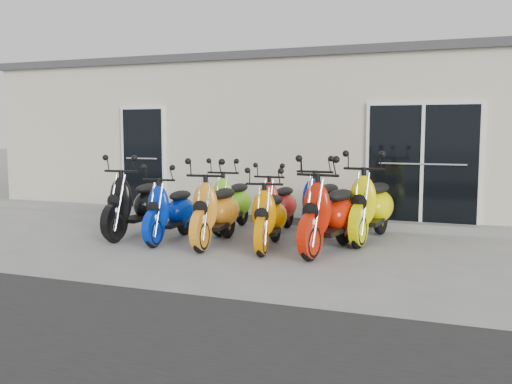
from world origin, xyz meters
TOP-DOWN VIEW (x-y plane):
  - ground at (0.00, 0.00)m, footprint 80.00×80.00m
  - building at (0.00, 5.20)m, footprint 14.00×6.00m
  - roof_cap at (0.00, 5.20)m, footprint 14.20×6.20m
  - front_step at (0.00, 2.02)m, footprint 14.00×0.40m
  - door_left at (-3.20, 2.17)m, footprint 1.07×0.08m
  - door_right at (2.60, 2.17)m, footprint 2.02×0.08m
  - scooter_front_black at (-1.88, -0.20)m, footprint 0.73×1.92m
  - scooter_front_blue at (-1.12, -0.37)m, footprint 0.73×1.77m
  - scooter_front_orange_a at (-0.30, -0.39)m, footprint 0.84×1.94m
  - scooter_front_orange_b at (0.59, -0.39)m, footprint 0.88×1.80m
  - scooter_front_red at (1.50, -0.30)m, footprint 1.01×2.06m
  - scooter_back_green at (-0.59, 0.90)m, footprint 0.74×1.83m
  - scooter_back_red at (0.27, 0.95)m, footprint 0.68×1.73m
  - scooter_back_blue at (1.10, 0.85)m, footprint 0.75×1.93m
  - scooter_back_yellow at (1.93, 0.79)m, footprint 0.94×2.09m

SIDE VIEW (x-z plane):
  - ground at x=0.00m, z-range 0.00..0.00m
  - front_step at x=0.00m, z-range 0.00..0.15m
  - scooter_back_red at x=0.27m, z-range 0.00..1.26m
  - scooter_front_orange_b at x=0.59m, z-range 0.00..1.27m
  - scooter_front_blue at x=-1.12m, z-range 0.00..1.28m
  - scooter_back_green at x=-0.59m, z-range 0.00..1.33m
  - scooter_front_orange_a at x=-0.30m, z-range 0.00..1.39m
  - scooter_back_blue at x=1.10m, z-range 0.00..1.41m
  - scooter_front_black at x=-1.88m, z-range 0.00..1.41m
  - scooter_front_red at x=1.50m, z-range 0.00..1.46m
  - scooter_back_yellow at x=1.93m, z-range 0.00..1.50m
  - door_left at x=-3.20m, z-range 0.15..2.37m
  - door_right at x=2.60m, z-range 0.15..2.37m
  - building at x=0.00m, z-range 0.00..3.20m
  - roof_cap at x=0.00m, z-range 3.20..3.36m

